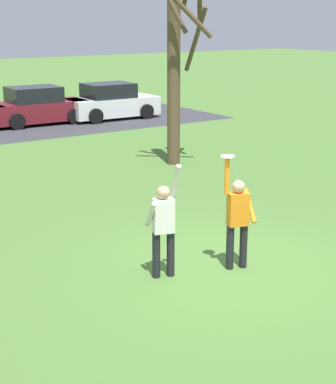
# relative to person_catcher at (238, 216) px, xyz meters

# --- Properties ---
(ground_plane) EXTENTS (120.00, 120.00, 0.00)m
(ground_plane) POSITION_rel_person_catcher_xyz_m (-0.14, 0.16, -0.98)
(ground_plane) COLOR #4C7533
(person_catcher) EXTENTS (0.58, 0.48, 2.08)m
(person_catcher) POSITION_rel_person_catcher_xyz_m (0.00, 0.00, 0.00)
(person_catcher) COLOR black
(person_catcher) RESTS_ON ground_plane
(person_defender) EXTENTS (0.62, 0.55, 2.04)m
(person_defender) POSITION_rel_person_catcher_xyz_m (-1.31, 0.43, -0.00)
(person_defender) COLOR black
(person_defender) RESTS_ON ground_plane
(frisbee_disc) EXTENTS (0.24, 0.24, 0.02)m
(frisbee_disc) POSITION_rel_person_catcher_xyz_m (-0.21, 0.07, 1.11)
(frisbee_disc) COLOR white
(frisbee_disc) RESTS_ON person_catcher
(parked_car_maroon) EXTENTS (4.14, 2.12, 1.59)m
(parked_car_maroon) POSITION_rel_person_catcher_xyz_m (3.28, 16.92, -0.25)
(parked_car_maroon) COLOR maroon
(parked_car_maroon) RESTS_ON ground_plane
(parked_car_white) EXTENTS (4.14, 2.12, 1.59)m
(parked_car_white) POSITION_rel_person_catcher_xyz_m (6.60, 16.41, -0.25)
(parked_car_white) COLOR white
(parked_car_white) RESTS_ON ground_plane
(bare_tree_tall) EXTENTS (2.28, 1.75, 6.09)m
(bare_tree_tall) POSITION_rel_person_catcher_xyz_m (3.86, 7.41, 2.03)
(bare_tree_tall) COLOR brown
(bare_tree_tall) RESTS_ON ground_plane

